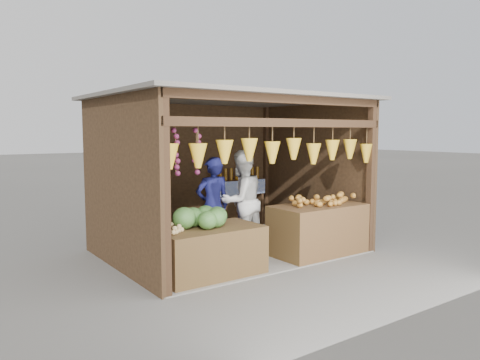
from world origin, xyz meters
The scene contains 12 objects.
ground centered at (0.00, 0.00, 0.00)m, with size 80.00×80.00×0.00m, color #514F49.
stall_structure centered at (-0.03, -0.04, 1.67)m, with size 4.30×3.30×2.66m.
back_shelf centered at (1.05, 1.28, 0.87)m, with size 1.25×0.32×1.32m.
counter_left centered at (-1.05, -1.01, 0.35)m, with size 1.52×0.85×0.71m, color #452C17.
counter_right centered at (1.08, -1.06, 0.42)m, with size 1.60×0.85×0.85m, color #4B3519.
stool centered at (-1.62, 0.03, 0.16)m, with size 0.35×0.35×0.32m, color black.
man_standing centered at (-0.39, -0.06, 0.83)m, with size 0.60×0.40×1.66m, color #151751.
woman_standing centered at (0.15, -0.13, 0.88)m, with size 0.86×0.67×1.76m, color white.
vendor_seated centered at (-1.62, 0.03, 0.83)m, with size 0.49×0.32×1.00m, color brown.
melon_pile centered at (-1.05, -0.95, 0.87)m, with size 1.00×0.50×0.32m, color #194713, non-canonical shape.
tanfruit_pile centered at (-1.63, -1.02, 0.77)m, with size 0.34×0.40×0.13m, color #AD844F, non-canonical shape.
mango_pile centered at (1.16, -1.10, 0.96)m, with size 1.40×0.64×0.22m, color #CD451B, non-canonical shape.
Camera 1 is at (-4.48, -6.63, 2.07)m, focal length 35.00 mm.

